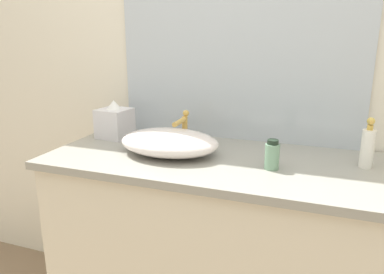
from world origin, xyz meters
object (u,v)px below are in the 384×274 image
(sink_basin, at_px, (169,142))
(lotion_bottle, at_px, (272,155))
(tissue_box, at_px, (115,122))
(soap_dispenser, at_px, (368,146))

(sink_basin, height_order, lotion_bottle, lotion_bottle)
(tissue_box, bearing_deg, sink_basin, -23.29)
(sink_basin, distance_m, tissue_box, 0.37)
(soap_dispenser, relative_size, tissue_box, 1.06)
(soap_dispenser, relative_size, lotion_bottle, 1.71)
(sink_basin, relative_size, soap_dispenser, 2.18)
(lotion_bottle, height_order, tissue_box, tissue_box)
(tissue_box, bearing_deg, lotion_bottle, -13.51)
(sink_basin, distance_m, soap_dispenser, 0.74)
(sink_basin, distance_m, lotion_bottle, 0.41)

